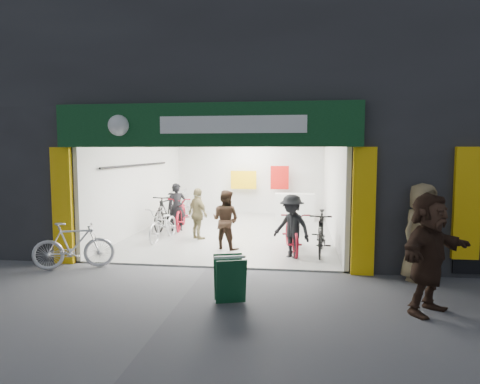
% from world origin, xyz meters
% --- Properties ---
extents(ground, '(60.00, 60.00, 0.00)m').
position_xyz_m(ground, '(0.00, 0.00, 0.00)').
color(ground, '#56565B').
rests_on(ground, ground).
extents(building, '(17.00, 10.27, 8.00)m').
position_xyz_m(building, '(0.91, 4.99, 4.31)').
color(building, '#232326').
rests_on(building, ground).
extents(bike_left_front, '(0.80, 1.87, 0.96)m').
position_xyz_m(bike_left_front, '(-1.80, 2.59, 0.48)').
color(bike_left_front, '#B8B8BD').
rests_on(bike_left_front, ground).
extents(bike_left_midfront, '(0.71, 2.00, 1.18)m').
position_xyz_m(bike_left_midfront, '(-2.20, 4.13, 0.59)').
color(bike_left_midfront, black).
rests_on(bike_left_midfront, ground).
extents(bike_left_midback, '(1.01, 2.10, 1.06)m').
position_xyz_m(bike_left_midback, '(-1.80, 4.41, 0.53)').
color(bike_left_midback, maroon).
rests_on(bike_left_midback, ground).
extents(bike_left_back, '(0.81, 1.88, 1.09)m').
position_xyz_m(bike_left_back, '(-2.50, 6.95, 0.55)').
color(bike_left_back, silver).
rests_on(bike_left_back, ground).
extents(bike_right_front, '(0.67, 1.84, 1.08)m').
position_xyz_m(bike_right_front, '(2.50, 1.55, 0.54)').
color(bike_right_front, black).
rests_on(bike_right_front, ground).
extents(bike_right_mid, '(1.00, 2.06, 1.04)m').
position_xyz_m(bike_right_mid, '(1.80, 1.71, 0.52)').
color(bike_right_mid, maroon).
rests_on(bike_right_mid, ground).
extents(bike_right_back, '(0.53, 1.60, 0.95)m').
position_xyz_m(bike_right_back, '(1.80, 4.39, 0.47)').
color(bike_right_back, '#A4A5A9').
rests_on(bike_right_back, ground).
extents(parked_bike, '(1.74, 1.07, 1.01)m').
position_xyz_m(parked_bike, '(-2.80, -0.45, 0.51)').
color(parked_bike, silver).
rests_on(parked_bike, ground).
extents(customer_a, '(0.66, 0.58, 1.52)m').
position_xyz_m(customer_a, '(-1.80, 3.93, 0.76)').
color(customer_a, black).
rests_on(customer_a, ground).
extents(customer_b, '(0.91, 0.81, 1.54)m').
position_xyz_m(customer_b, '(0.11, 1.74, 0.77)').
color(customer_b, '#382519').
rests_on(customer_b, ground).
extents(customer_c, '(1.13, 1.03, 1.52)m').
position_xyz_m(customer_c, '(1.80, 1.01, 0.76)').
color(customer_c, black).
rests_on(customer_c, ground).
extents(customer_d, '(0.87, 0.87, 1.48)m').
position_xyz_m(customer_d, '(-0.86, 2.78, 0.74)').
color(customer_d, olive).
rests_on(customer_d, ground).
extents(pedestrian_near, '(1.11, 1.03, 1.91)m').
position_xyz_m(pedestrian_near, '(4.31, -0.30, 0.95)').
color(pedestrian_near, olive).
rests_on(pedestrian_near, ground).
extents(pedestrian_far, '(1.60, 1.66, 1.89)m').
position_xyz_m(pedestrian_far, '(3.96, -2.03, 0.94)').
color(pedestrian_far, '#322017').
rests_on(pedestrian_far, ground).
extents(sandwich_board, '(0.63, 0.64, 0.77)m').
position_xyz_m(sandwich_board, '(0.84, -2.03, 0.42)').
color(sandwich_board, '#0F3D22').
rests_on(sandwich_board, ground).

